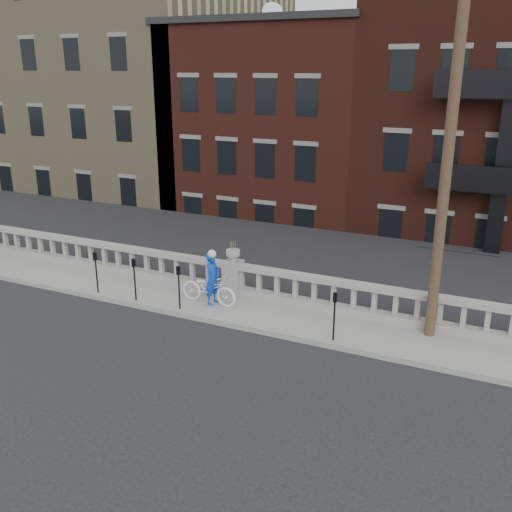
{
  "coord_description": "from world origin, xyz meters",
  "views": [
    {
      "loc": [
        7.95,
        -11.16,
        7.09
      ],
      "look_at": [
        1.16,
        3.2,
        1.81
      ],
      "focal_mm": 40.0,
      "sensor_mm": 36.0,
      "label": 1
    }
  ],
  "objects": [
    {
      "name": "parking_meter_c",
      "position": [
        -0.89,
        2.15,
        1.0
      ],
      "size": [
        0.1,
        0.09,
        1.36
      ],
      "color": "black",
      "rests_on": "sidewalk"
    },
    {
      "name": "lower_level",
      "position": [
        0.56,
        23.04,
        2.63
      ],
      "size": [
        80.0,
        44.0,
        20.8
      ],
      "color": "#605E59",
      "rests_on": "ground"
    },
    {
      "name": "parking_meter_a",
      "position": [
        -4.0,
        2.15,
        1.0
      ],
      "size": [
        0.1,
        0.09,
        1.36
      ],
      "color": "black",
      "rests_on": "sidewalk"
    },
    {
      "name": "planter_pedestal",
      "position": [
        0.0,
        3.95,
        0.83
      ],
      "size": [
        0.55,
        0.55,
        1.76
      ],
      "color": "gray",
      "rests_on": "sidewalk"
    },
    {
      "name": "parking_meter_b",
      "position": [
        -2.5,
        2.15,
        1.0
      ],
      "size": [
        0.1,
        0.09,
        1.36
      ],
      "color": "black",
      "rests_on": "sidewalk"
    },
    {
      "name": "bicycle",
      "position": [
        -0.31,
        2.91,
        0.64
      ],
      "size": [
        1.88,
        0.68,
        0.98
      ],
      "primitive_type": "imported",
      "rotation": [
        0.0,
        0.0,
        1.55
      ],
      "color": "white",
      "rests_on": "sidewalk"
    },
    {
      "name": "balustrade",
      "position": [
        0.0,
        3.95,
        0.64
      ],
      "size": [
        28.0,
        0.34,
        1.03
      ],
      "color": "gray",
      "rests_on": "sidewalk"
    },
    {
      "name": "ground",
      "position": [
        0.0,
        0.0,
        0.0
      ],
      "size": [
        120.0,
        120.0,
        0.0
      ],
      "primitive_type": "plane",
      "color": "black",
      "rests_on": "ground"
    },
    {
      "name": "cyclist",
      "position": [
        -0.19,
        2.95,
        0.96
      ],
      "size": [
        0.44,
        0.62,
        1.62
      ],
      "primitive_type": "imported",
      "rotation": [
        0.0,
        0.0,
        1.48
      ],
      "color": "#0C3BBA",
      "rests_on": "sidewalk"
    },
    {
      "name": "sidewalk",
      "position": [
        0.0,
        3.0,
        0.07
      ],
      "size": [
        32.0,
        2.2,
        0.15
      ],
      "primitive_type": "cube",
      "color": "gray",
      "rests_on": "ground"
    },
    {
      "name": "utility_pole",
      "position": [
        6.2,
        3.6,
        5.24
      ],
      "size": [
        1.6,
        0.28,
        10.0
      ],
      "color": "#422D1E",
      "rests_on": "sidewalk"
    },
    {
      "name": "parking_meter_d",
      "position": [
        3.94,
        2.15,
        1.0
      ],
      "size": [
        0.1,
        0.09,
        1.36
      ],
      "color": "black",
      "rests_on": "sidewalk"
    }
  ]
}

